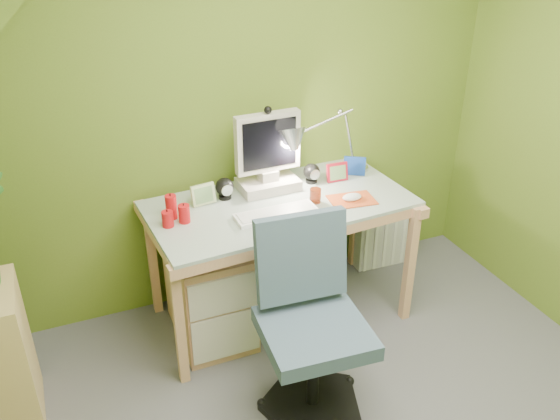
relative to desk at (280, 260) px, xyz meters
name	(u,v)px	position (x,y,z in m)	size (l,w,h in m)	color
wall_back	(240,111)	(-0.09, 0.39, 0.81)	(3.20, 0.01, 2.40)	olive
slope_ceiling	(62,106)	(-1.09, -1.21, 1.46)	(1.10, 3.20, 1.10)	white
desk	(280,260)	(0.00, 0.00, 0.00)	(1.46, 0.73, 0.78)	tan
monitor	(268,143)	(0.00, 0.18, 0.67)	(0.41, 0.24, 0.57)	beige
speaker_left	(225,188)	(-0.27, 0.16, 0.45)	(0.10, 0.10, 0.12)	black
speaker_right	(312,173)	(0.27, 0.16, 0.45)	(0.10, 0.10, 0.12)	black
keyboard	(276,214)	(-0.08, -0.14, 0.40)	(0.45, 0.14, 0.02)	white
mousepad	(352,200)	(0.38, -0.14, 0.39)	(0.25, 0.18, 0.01)	#C74B1F
mouse	(352,197)	(0.38, -0.14, 0.41)	(0.12, 0.07, 0.04)	white
amber_tumbler	(315,196)	(0.18, -0.08, 0.43)	(0.06, 0.06, 0.08)	maroon
candle_cluster	(173,210)	(-0.60, 0.01, 0.46)	(0.18, 0.15, 0.13)	red
photo_frame_red	(337,172)	(0.42, 0.12, 0.45)	(0.13, 0.02, 0.11)	#B21225
photo_frame_blue	(355,166)	(0.56, 0.16, 0.45)	(0.13, 0.02, 0.11)	navy
photo_frame_green	(203,194)	(-0.40, 0.14, 0.45)	(0.14, 0.02, 0.12)	#C0D592
desk_lamp	(339,127)	(0.45, 0.18, 0.71)	(0.59, 0.25, 0.63)	#B3B3B8
side_ledge	(0,357)	(-1.54, -0.23, -0.02)	(0.27, 0.42, 0.74)	tan
task_chair	(315,329)	(-0.14, -0.76, 0.11)	(0.56, 0.56, 1.00)	#3E5365
radiator	(383,234)	(0.90, 0.28, -0.17)	(0.43, 0.17, 0.43)	silver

